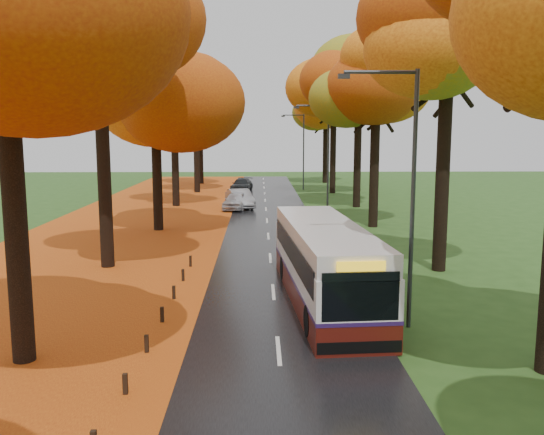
{
  "coord_description": "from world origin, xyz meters",
  "views": [
    {
      "loc": [
        -0.53,
        -9.47,
        6.14
      ],
      "look_at": [
        0.0,
        14.27,
        2.6
      ],
      "focal_mm": 38.0,
      "sensor_mm": 36.0,
      "label": 1
    }
  ],
  "objects_px": {
    "streetlamp_far": "(301,145)",
    "bus": "(325,261)",
    "streetlamp_near": "(405,179)",
    "car_dark": "(242,185)",
    "car_white": "(236,201)",
    "car_silver": "(240,199)",
    "streetlamp_mid": "(324,153)"
  },
  "relations": [
    {
      "from": "streetlamp_near",
      "to": "streetlamp_mid",
      "type": "distance_m",
      "value": 22.0
    },
    {
      "from": "streetlamp_far",
      "to": "car_silver",
      "type": "xyz_separation_m",
      "value": [
        -6.05,
        -15.11,
        -3.93
      ]
    },
    {
      "from": "streetlamp_far",
      "to": "car_silver",
      "type": "relative_size",
      "value": 1.77
    },
    {
      "from": "streetlamp_far",
      "to": "car_white",
      "type": "height_order",
      "value": "streetlamp_far"
    },
    {
      "from": "streetlamp_near",
      "to": "bus",
      "type": "xyz_separation_m",
      "value": [
        -2.12,
        2.76,
        -3.2
      ]
    },
    {
      "from": "car_dark",
      "to": "car_white",
      "type": "bearing_deg",
      "value": -81.05
    },
    {
      "from": "streetlamp_far",
      "to": "bus",
      "type": "distance_m",
      "value": 41.42
    },
    {
      "from": "car_silver",
      "to": "car_dark",
      "type": "height_order",
      "value": "car_silver"
    },
    {
      "from": "streetlamp_near",
      "to": "car_silver",
      "type": "height_order",
      "value": "streetlamp_near"
    },
    {
      "from": "streetlamp_mid",
      "to": "car_white",
      "type": "xyz_separation_m",
      "value": [
        -6.3,
        5.95,
        -3.97
      ]
    },
    {
      "from": "streetlamp_mid",
      "to": "bus",
      "type": "relative_size",
      "value": 0.74
    },
    {
      "from": "car_silver",
      "to": "streetlamp_near",
      "type": "bearing_deg",
      "value": -93.08
    },
    {
      "from": "streetlamp_mid",
      "to": "streetlamp_far",
      "type": "relative_size",
      "value": 1.0
    },
    {
      "from": "streetlamp_mid",
      "to": "car_white",
      "type": "distance_m",
      "value": 9.53
    },
    {
      "from": "streetlamp_near",
      "to": "streetlamp_far",
      "type": "xyz_separation_m",
      "value": [
        0.0,
        44.0,
        0.0
      ]
    },
    {
      "from": "car_dark",
      "to": "streetlamp_near",
      "type": "bearing_deg",
      "value": -72.54
    },
    {
      "from": "car_white",
      "to": "bus",
      "type": "bearing_deg",
      "value": -70.13
    },
    {
      "from": "car_silver",
      "to": "bus",
      "type": "bearing_deg",
      "value": -96.37
    },
    {
      "from": "streetlamp_near",
      "to": "car_silver",
      "type": "relative_size",
      "value": 1.77
    },
    {
      "from": "streetlamp_mid",
      "to": "car_silver",
      "type": "height_order",
      "value": "streetlamp_mid"
    },
    {
      "from": "streetlamp_near",
      "to": "car_dark",
      "type": "relative_size",
      "value": 1.79
    },
    {
      "from": "streetlamp_near",
      "to": "car_dark",
      "type": "distance_m",
      "value": 42.76
    },
    {
      "from": "streetlamp_near",
      "to": "streetlamp_mid",
      "type": "height_order",
      "value": "same"
    },
    {
      "from": "streetlamp_far",
      "to": "car_white",
      "type": "relative_size",
      "value": 1.94
    },
    {
      "from": "streetlamp_far",
      "to": "car_dark",
      "type": "relative_size",
      "value": 1.79
    },
    {
      "from": "streetlamp_far",
      "to": "car_dark",
      "type": "bearing_deg",
      "value": -163.25
    },
    {
      "from": "streetlamp_far",
      "to": "car_dark",
      "type": "xyz_separation_m",
      "value": [
        -6.3,
        -1.9,
        -4.02
      ]
    },
    {
      "from": "streetlamp_mid",
      "to": "bus",
      "type": "distance_m",
      "value": 19.62
    },
    {
      "from": "bus",
      "to": "streetlamp_far",
      "type": "bearing_deg",
      "value": 83.01
    },
    {
      "from": "bus",
      "to": "car_dark",
      "type": "bearing_deg",
      "value": 92.01
    },
    {
      "from": "streetlamp_mid",
      "to": "car_silver",
      "type": "bearing_deg",
      "value": 131.31
    },
    {
      "from": "streetlamp_mid",
      "to": "bus",
      "type": "height_order",
      "value": "streetlamp_mid"
    }
  ]
}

